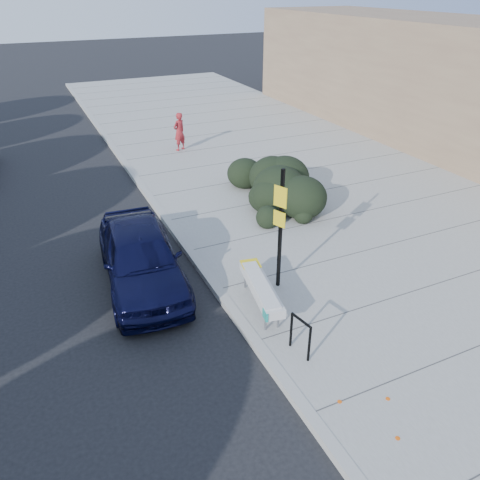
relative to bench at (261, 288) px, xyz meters
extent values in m
plane|color=black|center=(-0.60, -1.00, -0.65)|extent=(120.00, 120.00, 0.00)
cube|color=gray|center=(5.00, 4.00, -0.57)|extent=(11.20, 50.00, 0.15)
cube|color=#9E9E99|center=(-0.60, 4.00, -0.56)|extent=(0.22, 50.00, 0.17)
cylinder|color=gray|center=(-0.27, -0.76, -0.30)|extent=(0.05, 0.05, 0.40)
cylinder|color=gray|center=(0.00, -0.80, -0.30)|extent=(0.05, 0.05, 0.40)
cylinder|color=gray|center=(0.00, 0.80, -0.30)|extent=(0.05, 0.05, 0.40)
cylinder|color=gray|center=(0.28, 0.75, -0.30)|extent=(0.05, 0.05, 0.40)
cylinder|color=gray|center=(-0.13, 0.02, -0.13)|extent=(0.31, 1.56, 0.04)
cylinder|color=gray|center=(0.14, -0.03, -0.13)|extent=(0.31, 1.56, 0.04)
cube|color=#B2B2B2|center=(0.00, 0.00, 0.01)|extent=(0.77, 2.12, 0.22)
cube|color=yellow|center=(0.14, 0.81, 0.12)|extent=(0.49, 0.48, 0.02)
cube|color=teal|center=(-0.36, -0.89, 0.01)|extent=(0.09, 0.24, 0.20)
cylinder|color=black|center=(0.05, -1.90, -0.10)|extent=(0.05, 0.05, 0.79)
cylinder|color=black|center=(-0.05, -1.40, -0.10)|extent=(0.05, 0.05, 0.79)
cylinder|color=black|center=(0.00, -1.65, 0.30)|extent=(0.15, 0.51, 0.05)
cube|color=black|center=(0.76, 0.56, 0.97)|extent=(0.09, 0.09, 2.94)
cube|color=yellow|center=(0.70, 0.54, 1.82)|extent=(0.15, 0.32, 0.47)
cube|color=yellow|center=(0.70, 0.54, 1.29)|extent=(0.14, 0.30, 0.36)
ellipsoid|color=black|center=(2.88, 5.11, 0.25)|extent=(2.06, 4.04, 1.50)
imported|color=black|center=(-2.08, 2.21, 0.10)|extent=(2.15, 4.54, 1.50)
imported|color=maroon|center=(1.93, 11.32, 0.30)|extent=(0.69, 0.60, 1.59)
camera|label=1|loc=(-3.96, -7.44, 5.86)|focal=35.00mm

